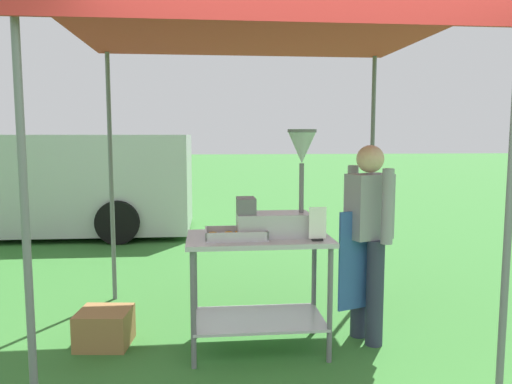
{
  "coord_description": "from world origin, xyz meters",
  "views": [
    {
      "loc": [
        -0.61,
        -2.46,
        1.69
      ],
      "look_at": [
        -0.21,
        1.53,
        1.23
      ],
      "focal_mm": 35.27,
      "sensor_mm": 36.0,
      "label": 1
    }
  ],
  "objects_px": {
    "donut_cart": "(259,269)",
    "donut_fryer": "(279,202)",
    "stall_canopy": "(257,33)",
    "donut_tray": "(236,235)",
    "van_silver": "(21,183)",
    "vendor": "(368,233)",
    "menu_sign": "(318,226)",
    "supply_crate": "(105,328)"
  },
  "relations": [
    {
      "from": "donut_tray",
      "to": "donut_fryer",
      "type": "distance_m",
      "value": 0.42
    },
    {
      "from": "stall_canopy",
      "to": "donut_cart",
      "type": "xyz_separation_m",
      "value": [
        0.0,
        -0.1,
        -1.8
      ]
    },
    {
      "from": "donut_cart",
      "to": "stall_canopy",
      "type": "bearing_deg",
      "value": 90.0
    },
    {
      "from": "stall_canopy",
      "to": "donut_tray",
      "type": "distance_m",
      "value": 1.54
    },
    {
      "from": "donut_cart",
      "to": "menu_sign",
      "type": "bearing_deg",
      "value": -26.22
    },
    {
      "from": "donut_fryer",
      "to": "menu_sign",
      "type": "distance_m",
      "value": 0.37
    },
    {
      "from": "donut_tray",
      "to": "van_silver",
      "type": "bearing_deg",
      "value": 123.27
    },
    {
      "from": "supply_crate",
      "to": "donut_fryer",
      "type": "bearing_deg",
      "value": -8.22
    },
    {
      "from": "vendor",
      "to": "donut_cart",
      "type": "bearing_deg",
      "value": -174.42
    },
    {
      "from": "stall_canopy",
      "to": "vendor",
      "type": "height_order",
      "value": "stall_canopy"
    },
    {
      "from": "donut_cart",
      "to": "supply_crate",
      "type": "relative_size",
      "value": 2.47
    },
    {
      "from": "stall_canopy",
      "to": "supply_crate",
      "type": "xyz_separation_m",
      "value": [
        -1.23,
        0.11,
        -2.31
      ]
    },
    {
      "from": "menu_sign",
      "to": "van_silver",
      "type": "xyz_separation_m",
      "value": [
        -3.94,
        5.25,
        -0.14
      ]
    },
    {
      "from": "stall_canopy",
      "to": "donut_fryer",
      "type": "bearing_deg",
      "value": -30.99
    },
    {
      "from": "donut_cart",
      "to": "donut_fryer",
      "type": "xyz_separation_m",
      "value": [
        0.16,
        0.0,
        0.52
      ]
    },
    {
      "from": "menu_sign",
      "to": "van_silver",
      "type": "height_order",
      "value": "van_silver"
    },
    {
      "from": "donut_fryer",
      "to": "menu_sign",
      "type": "height_order",
      "value": "donut_fryer"
    },
    {
      "from": "stall_canopy",
      "to": "donut_fryer",
      "type": "relative_size",
      "value": 3.53
    },
    {
      "from": "menu_sign",
      "to": "supply_crate",
      "type": "xyz_separation_m",
      "value": [
        -1.64,
        0.41,
        -0.87
      ]
    },
    {
      "from": "supply_crate",
      "to": "vendor",
      "type": "bearing_deg",
      "value": -3.13
    },
    {
      "from": "stall_canopy",
      "to": "supply_crate",
      "type": "distance_m",
      "value": 2.62
    },
    {
      "from": "donut_cart",
      "to": "van_silver",
      "type": "bearing_deg",
      "value": 124.97
    },
    {
      "from": "donut_fryer",
      "to": "vendor",
      "type": "distance_m",
      "value": 0.79
    },
    {
      "from": "donut_fryer",
      "to": "van_silver",
      "type": "height_order",
      "value": "donut_fryer"
    },
    {
      "from": "supply_crate",
      "to": "donut_tray",
      "type": "bearing_deg",
      "value": -14.18
    },
    {
      "from": "donut_tray",
      "to": "vendor",
      "type": "height_order",
      "value": "vendor"
    },
    {
      "from": "donut_fryer",
      "to": "supply_crate",
      "type": "xyz_separation_m",
      "value": [
        -1.38,
        0.2,
        -1.03
      ]
    },
    {
      "from": "donut_cart",
      "to": "van_silver",
      "type": "xyz_separation_m",
      "value": [
        -3.53,
        5.04,
        0.22
      ]
    },
    {
      "from": "donut_tray",
      "to": "supply_crate",
      "type": "distance_m",
      "value": 1.34
    },
    {
      "from": "stall_canopy",
      "to": "donut_tray",
      "type": "xyz_separation_m",
      "value": [
        -0.18,
        -0.16,
        -1.53
      ]
    },
    {
      "from": "donut_fryer",
      "to": "supply_crate",
      "type": "relative_size",
      "value": 1.84
    },
    {
      "from": "donut_tray",
      "to": "stall_canopy",
      "type": "bearing_deg",
      "value": 42.01
    },
    {
      "from": "donut_cart",
      "to": "donut_fryer",
      "type": "height_order",
      "value": "donut_fryer"
    },
    {
      "from": "vendor",
      "to": "supply_crate",
      "type": "bearing_deg",
      "value": 176.87
    },
    {
      "from": "donut_fryer",
      "to": "vendor",
      "type": "xyz_separation_m",
      "value": [
        0.74,
        0.08,
        -0.27
      ]
    },
    {
      "from": "menu_sign",
      "to": "vendor",
      "type": "xyz_separation_m",
      "value": [
        0.48,
        0.29,
        -0.12
      ]
    },
    {
      "from": "stall_canopy",
      "to": "van_silver",
      "type": "xyz_separation_m",
      "value": [
        -3.53,
        4.95,
        -1.58
      ]
    },
    {
      "from": "menu_sign",
      "to": "van_silver",
      "type": "relative_size",
      "value": 0.04
    },
    {
      "from": "donut_tray",
      "to": "donut_fryer",
      "type": "relative_size",
      "value": 0.57
    },
    {
      "from": "donut_tray",
      "to": "donut_fryer",
      "type": "xyz_separation_m",
      "value": [
        0.33,
        0.07,
        0.24
      ]
    },
    {
      "from": "stall_canopy",
      "to": "van_silver",
      "type": "relative_size",
      "value": 0.51
    },
    {
      "from": "menu_sign",
      "to": "vendor",
      "type": "relative_size",
      "value": 0.16
    }
  ]
}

